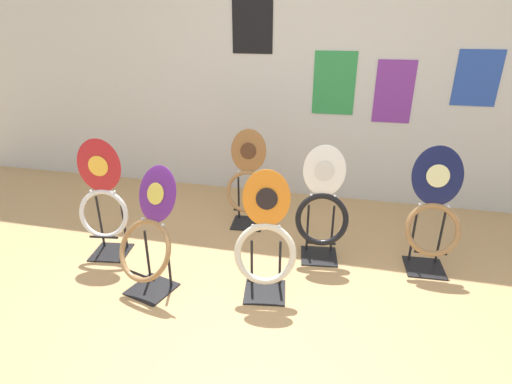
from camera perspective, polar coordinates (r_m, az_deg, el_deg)
The scene contains 8 objects.
ground_plane at distance 2.45m, azimuth -1.71°, elevation -21.66°, with size 14.00×14.00×0.00m, color tan.
wall_back at distance 4.04m, azimuth 6.95°, elevation 17.11°, with size 8.00×0.07×2.60m.
toilet_seat_display_orange_sun at distance 2.63m, azimuth 1.36°, elevation -7.10°, with size 0.43×0.32×0.87m.
toilet_seat_display_crimson_swirl at distance 3.27m, azimuth -21.01°, elevation -1.42°, with size 0.40×0.32×0.94m.
toilet_seat_display_navy_moon at distance 3.15m, azimuth 24.02°, elevation -2.95°, with size 0.40×0.34×0.92m.
toilet_seat_display_purple_note at distance 2.76m, azimuth -14.96°, elevation -5.97°, with size 0.47×0.46×0.86m.
toilet_seat_display_woodgrain at distance 3.54m, azimuth -1.21°, elevation 1.59°, with size 0.39×0.30×0.87m.
toilet_seat_display_white_plain at distance 3.06m, azimuth 9.42°, elevation -2.82°, with size 0.42×0.31×0.90m.
Camera 1 is at (0.46, -1.67, 1.74)m, focal length 28.00 mm.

